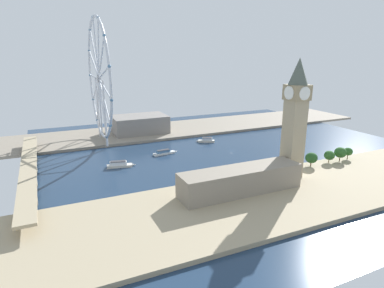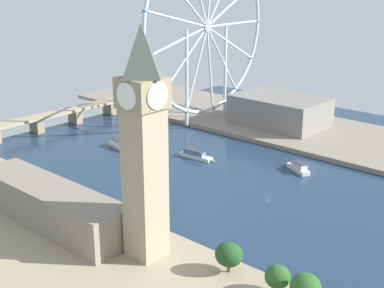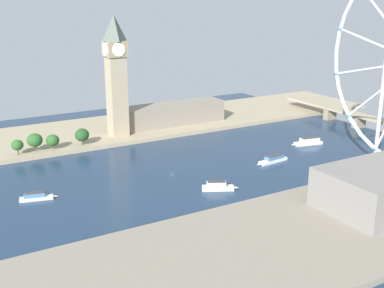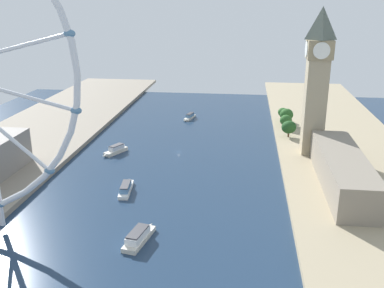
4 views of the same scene
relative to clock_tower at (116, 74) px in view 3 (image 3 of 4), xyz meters
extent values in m
plane|color=#1E334C|center=(89.73, 1.04, -51.98)|extent=(397.51, 397.51, 0.00)
cube|color=tan|center=(-24.02, 1.04, -50.48)|extent=(90.00, 520.00, 3.00)
cube|color=gray|center=(203.49, 1.04, -50.48)|extent=(90.00, 520.00, 3.00)
cube|color=tan|center=(0.00, 0.00, -17.71)|extent=(13.45, 13.45, 62.55)
cube|color=#928260|center=(0.00, 0.00, 19.45)|extent=(15.60, 15.60, 11.76)
pyramid|color=#4C564C|center=(0.00, 0.00, 35.31)|extent=(14.12, 14.12, 19.97)
cylinder|color=white|center=(0.00, 8.07, 19.45)|extent=(10.22, 0.50, 10.22)
cylinder|color=white|center=(0.00, -8.07, 19.45)|extent=(10.22, 0.50, 10.22)
cylinder|color=white|center=(8.07, 0.00, 19.45)|extent=(0.50, 10.22, 10.22)
cylinder|color=white|center=(-8.07, 0.00, 19.45)|extent=(0.50, 10.22, 10.22)
cube|color=gray|center=(-9.48, 54.34, -39.96)|extent=(22.00, 92.67, 18.04)
cylinder|color=#513823|center=(12.88, -80.70, -47.07)|extent=(0.80, 0.80, 3.82)
ellipsoid|color=#285623|center=(12.88, -80.70, -41.84)|extent=(8.32, 8.32, 7.49)
cylinder|color=#513823|center=(10.91, -68.12, -46.97)|extent=(0.80, 0.80, 4.02)
ellipsoid|color=#285623|center=(10.91, -68.12, -40.61)|extent=(10.89, 10.89, 9.80)
cylinder|color=#513823|center=(12.25, -55.92, -47.47)|extent=(0.80, 0.80, 3.03)
ellipsoid|color=#285623|center=(12.25, -55.92, -42.15)|extent=(9.50, 9.50, 8.55)
cylinder|color=#513823|center=(11.59, -33.61, -47.18)|extent=(0.80, 0.80, 3.60)
ellipsoid|color=#1E471E|center=(11.59, -33.61, -41.23)|extent=(10.39, 10.39, 9.35)
cylinder|color=#513823|center=(12.05, -33.87, -47.35)|extent=(0.80, 0.80, 3.27)
ellipsoid|color=#1E471E|center=(12.05, -33.87, -41.54)|extent=(10.44, 10.44, 9.40)
cylinder|color=silver|center=(144.56, 119.01, 29.11)|extent=(62.48, 1.64, 16.90)
cylinder|color=silver|center=(144.56, 119.01, 13.81)|extent=(62.48, 1.64, 16.90)
cylinder|color=silver|center=(151.67, 119.01, 0.26)|extent=(48.96, 1.64, 43.64)
ellipsoid|color=teal|center=(113.51, 119.01, 36.76)|extent=(4.80, 3.20, 3.20)
ellipsoid|color=teal|center=(113.51, 119.01, 6.16)|extent=(4.80, 3.20, 3.20)
ellipsoid|color=teal|center=(127.74, 119.01, -20.94)|extent=(4.80, 3.20, 3.20)
ellipsoid|color=teal|center=(152.93, 119.01, -38.33)|extent=(4.80, 3.20, 3.20)
cylinder|color=silver|center=(153.22, 119.01, -13.76)|extent=(2.40, 2.40, 70.44)
cube|color=tan|center=(89.73, 194.17, -41.06)|extent=(209.51, 12.33, 2.00)
cube|color=gray|center=(38.17, 194.17, -47.02)|extent=(6.00, 11.10, 9.92)
cube|color=gray|center=(72.54, 194.17, -47.02)|extent=(6.00, 11.10, 9.92)
cube|color=beige|center=(93.18, -87.34, -51.07)|extent=(8.94, 18.89, 1.83)
cone|color=beige|center=(95.83, -77.02, -51.07)|extent=(2.59, 3.65, 1.83)
cube|color=teal|center=(92.96, -88.23, -48.97)|extent=(6.50, 11.93, 2.36)
cube|color=#38383D|center=(92.96, -88.23, -47.51)|extent=(6.04, 10.79, 0.56)
cube|color=beige|center=(132.26, 9.17, -50.76)|extent=(13.30, 19.09, 2.46)
cone|color=beige|center=(137.27, 18.85, -50.76)|extent=(3.73, 4.13, 2.46)
cube|color=silver|center=(131.82, 8.33, -48.13)|extent=(9.14, 12.10, 2.80)
cube|color=#38383D|center=(131.82, 8.33, -46.46)|extent=(8.43, 11.00, 0.53)
cube|color=beige|center=(89.09, 120.34, -50.93)|extent=(10.83, 23.29, 2.11)
cone|color=beige|center=(86.60, 107.54, -50.93)|extent=(2.84, 4.37, 2.11)
cube|color=white|center=(89.30, 121.44, -48.34)|extent=(8.37, 15.82, 3.05)
cube|color=#38383D|center=(89.30, 121.44, -46.52)|extent=(7.82, 14.30, 0.59)
cube|color=white|center=(108.59, 69.96, -50.97)|extent=(7.84, 23.49, 2.02)
cone|color=white|center=(110.03, 56.65, -50.97)|extent=(2.46, 4.34, 2.02)
cube|color=teal|center=(108.46, 71.10, -48.71)|extent=(6.06, 14.89, 2.50)
cube|color=#38383D|center=(108.46, 71.10, -47.23)|extent=(5.69, 13.42, 0.47)
camera|label=1|loc=(-194.38, 178.39, 48.76)|focal=30.60mm
camera|label=2|loc=(-137.14, -149.47, 65.17)|focal=51.34mm
camera|label=3|loc=(359.58, -140.37, 58.50)|focal=46.14mm
camera|label=4|loc=(45.19, 286.21, 49.80)|focal=41.08mm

